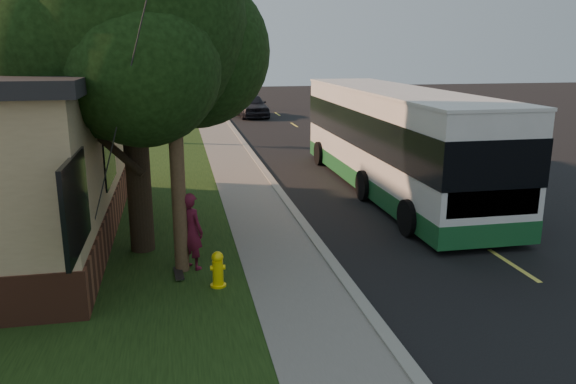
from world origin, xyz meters
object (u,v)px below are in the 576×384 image
at_px(utility_pole, 171,54).
at_px(distant_car, 251,105).
at_px(traffic_signal, 224,68).
at_px(skateboarder, 191,231).
at_px(bare_tree_far, 179,88).
at_px(leafy_tree, 130,28).
at_px(skateboard_main, 179,273).
at_px(fire_hydrant, 218,269).
at_px(bare_tree_near, 171,102).
at_px(transit_bus, 393,137).

xyz_separation_m(utility_pole, distant_car, (5.18, 27.81, -3.81)).
height_order(traffic_signal, skateboarder, traffic_signal).
bearing_deg(distant_car, bare_tree_far, 161.70).
relative_size(leafy_tree, skateboarder, 4.60).
xyz_separation_m(bare_tree_far, distant_car, (4.87, -1.19, -1.18)).
bearing_deg(skateboard_main, skateboarder, 51.23).
bearing_deg(fire_hydrant, bare_tree_far, 90.76).
distance_m(leafy_tree, bare_tree_near, 15.66).
bearing_deg(leafy_tree, traffic_signal, 81.53).
bearing_deg(bare_tree_far, fire_hydrant, -89.24).
relative_size(fire_hydrant, leafy_tree, 0.09).
bearing_deg(distant_car, leafy_tree, -107.54).
bearing_deg(skateboard_main, traffic_signal, 83.35).
bearing_deg(distant_car, transit_bus, -89.42).
height_order(bare_tree_near, transit_bus, bare_tree_near).
distance_m(traffic_signal, transit_bus, 27.23).
relative_size(leafy_tree, skateboard_main, 10.75).
relative_size(utility_pole, leafy_tree, 1.16).
height_order(bare_tree_far, distant_car, bare_tree_far).
bearing_deg(transit_bus, utility_pole, -139.84).
distance_m(leafy_tree, distant_car, 27.20).
height_order(bare_tree_near, distant_car, bare_tree_near).
bearing_deg(bare_tree_far, traffic_signal, 48.81).
height_order(fire_hydrant, bare_tree_near, bare_tree_near).
relative_size(utility_pole, bare_tree_near, 2.11).
distance_m(fire_hydrant, traffic_signal, 34.25).
height_order(fire_hydrant, skateboarder, skateboarder).
bearing_deg(leafy_tree, bare_tree_far, 87.55).
bearing_deg(leafy_tree, fire_hydrant, -59.33).
distance_m(bare_tree_far, skateboarder, 28.94).
relative_size(leafy_tree, bare_tree_far, 1.94).
relative_size(leafy_tree, distant_car, 1.61).
height_order(leafy_tree, distant_car, leafy_tree).
height_order(leafy_tree, skateboard_main, leafy_tree).
distance_m(bare_tree_near, skateboarder, 16.97).
distance_m(traffic_signal, skateboarder, 33.19).
relative_size(bare_tree_near, traffic_signal, 0.78).
xyz_separation_m(utility_pole, skateboard_main, (-0.07, -0.29, -4.51)).
bearing_deg(leafy_tree, distant_car, 76.99).
distance_m(utility_pole, bare_tree_far, 29.13).
distance_m(skateboarder, skateboard_main, 0.93).
xyz_separation_m(bare_tree_near, traffic_signal, (4.00, 16.00, 1.01)).
xyz_separation_m(utility_pole, leafy_tree, (-0.87, 1.66, 0.54)).
bearing_deg(transit_bus, traffic_signal, 97.02).
xyz_separation_m(fire_hydrant, traffic_signal, (3.10, 34.00, 2.73)).
bearing_deg(traffic_signal, skateboarder, -96.20).
distance_m(utility_pole, distant_car, 28.55).
relative_size(leafy_tree, traffic_signal, 1.42).
height_order(utility_pole, transit_bus, utility_pole).
relative_size(skateboard_main, distant_car, 0.15).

